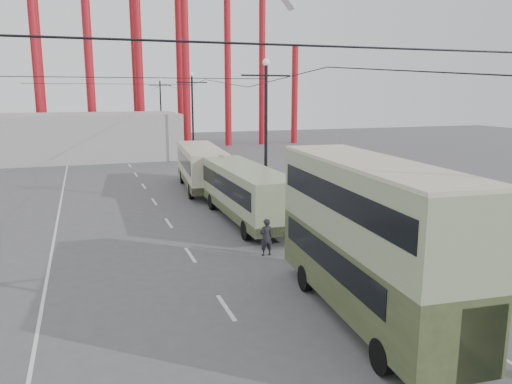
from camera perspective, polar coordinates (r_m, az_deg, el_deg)
name	(u,v)px	position (r m, az deg, el deg)	size (l,w,h in m)	color
ground	(300,361)	(14.59, 5.07, -18.64)	(160.00, 160.00, 0.00)	#4F4F52
road_markings	(161,209)	(32.34, -10.77, -1.89)	(12.52, 120.00, 0.01)	silver
lamp_post_mid	(266,135)	(31.54, 1.14, 6.58)	(3.20, 0.44, 9.32)	black
lamp_post_far	(193,118)	(52.70, -7.24, 8.38)	(3.20, 0.44, 9.32)	black
lamp_post_distant	(161,111)	(74.34, -10.81, 9.10)	(3.20, 0.44, 9.32)	black
fairground_shed	(76,137)	(58.70, -19.85, 5.97)	(22.00, 10.00, 5.00)	#A3A29D
double_decker_bus	(369,232)	(16.24, 12.77, -4.54)	(3.20, 9.86, 5.21)	#344022
single_decker_green	(245,191)	(28.50, -1.28, 0.15)	(2.57, 11.05, 3.12)	gray
single_decker_cream	(201,166)	(38.06, -6.29, 3.01)	(3.59, 10.63, 3.25)	beige
pedestrian	(266,237)	(22.60, 1.16, -5.19)	(0.63, 0.41, 1.72)	black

